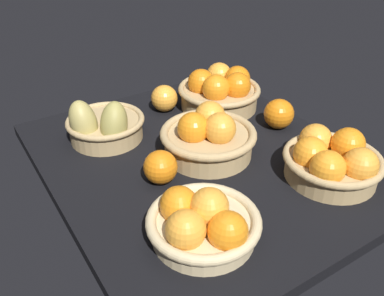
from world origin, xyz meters
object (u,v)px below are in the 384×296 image
object	(u,v)px
loose_orange_side_gap	(161,167)
basket_near_right	(202,222)
basket_near_left_pears	(104,126)
loose_orange_front_gap	(164,98)
basket_center	(207,136)
loose_orange_back_gap	(279,114)
basket_far_left	(220,91)
basket_far_right	(332,160)

from	to	relation	value
loose_orange_side_gap	basket_near_right	bearing A→B (deg)	-6.56
basket_near_left_pears	loose_orange_front_gap	size ratio (longest dim) A/B	2.81
basket_center	basket_near_left_pears	size ratio (longest dim) A/B	1.07
basket_center	loose_orange_front_gap	world-z (taller)	basket_center
basket_near_right	basket_near_left_pears	distance (cm)	44.20
basket_center	loose_orange_back_gap	world-z (taller)	basket_center
basket_near_right	loose_orange_front_gap	world-z (taller)	basket_near_right
loose_orange_front_gap	loose_orange_back_gap	distance (cm)	33.91
basket_near_left_pears	basket_far_left	bearing A→B (deg)	89.94
basket_far_right	loose_orange_back_gap	bearing A→B (deg)	165.18
loose_orange_front_gap	loose_orange_back_gap	bearing A→B (deg)	39.52
basket_near_left_pears	loose_orange_side_gap	bearing A→B (deg)	8.68
basket_near_left_pears	basket_center	bearing A→B (deg)	44.09
basket_far_left	basket_center	bearing A→B (deg)	-42.74
loose_orange_side_gap	loose_orange_front_gap	bearing A→B (deg)	149.25
basket_far_right	loose_orange_front_gap	xyz separation A→B (cm)	(-50.36, -15.18, -0.81)
loose_orange_back_gap	basket_near_left_pears	bearing A→B (deg)	-113.96
basket_near_left_pears	loose_orange_back_gap	size ratio (longest dim) A/B	2.67
basket_center	basket_near_left_pears	distance (cm)	27.54
basket_far_right	basket_far_left	size ratio (longest dim) A/B	0.91
loose_orange_front_gap	loose_orange_back_gap	xyz separation A→B (cm)	(26.16, 21.58, 0.21)
loose_orange_front_gap	loose_orange_back_gap	size ratio (longest dim) A/B	0.95
basket_far_left	loose_orange_side_gap	distance (cm)	41.35
basket_far_left	loose_orange_front_gap	distance (cm)	17.00
basket_far_right	loose_orange_side_gap	xyz separation A→B (cm)	(-19.66, -33.45, -0.88)
basket_far_right	basket_center	bearing A→B (deg)	-142.95
loose_orange_back_gap	loose_orange_side_gap	distance (cm)	40.11
loose_orange_side_gap	basket_far_left	bearing A→B (deg)	125.22
basket_far_right	basket_near_left_pears	xyz separation A→B (cm)	(-43.53, -37.09, -0.39)
basket_far_right	basket_far_left	bearing A→B (deg)	179.59
basket_center	basket_near_left_pears	world-z (taller)	basket_near_left_pears
basket_near_right	basket_near_left_pears	world-z (taller)	basket_near_left_pears
loose_orange_side_gap	basket_near_left_pears	bearing A→B (deg)	-171.32
basket_center	basket_far_left	distance (cm)	26.88
basket_far_right	loose_orange_front_gap	distance (cm)	52.61
basket_center	loose_orange_back_gap	xyz separation A→B (cm)	(-0.45, 24.33, -0.87)
loose_orange_side_gap	loose_orange_back_gap	bearing A→B (deg)	96.51
basket_near_left_pears	loose_orange_back_gap	xyz separation A→B (cm)	(19.32, 43.49, -0.21)
loose_orange_front_gap	loose_orange_side_gap	bearing A→B (deg)	-30.75
basket_center	basket_near_right	world-z (taller)	basket_center
basket_center	basket_far_left	bearing A→B (deg)	137.26
basket_far_right	basket_far_left	world-z (taller)	basket_far_left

